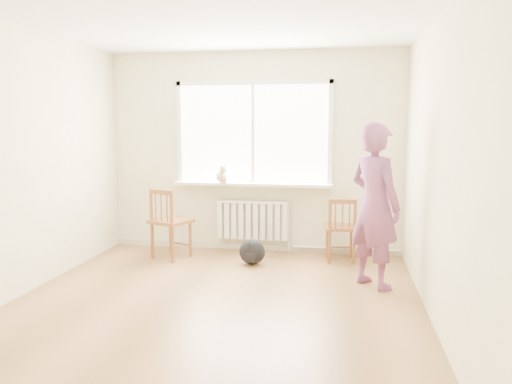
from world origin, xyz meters
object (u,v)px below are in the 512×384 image
at_px(chair_right, 341,230).
at_px(cat, 223,175).
at_px(chair_left, 168,224).
at_px(person, 375,206).
at_px(backpack, 252,252).

xyz_separation_m(chair_right, cat, (-1.58, 0.23, 0.64)).
distance_m(chair_left, person, 2.66).
xyz_separation_m(chair_left, cat, (0.61, 0.47, 0.59)).
bearing_deg(backpack, chair_right, 16.67).
relative_size(chair_left, cat, 2.38).
bearing_deg(person, backpack, 24.50).
height_order(chair_right, backpack, chair_right).
bearing_deg(cat, chair_right, -26.03).
bearing_deg(person, chair_right, -22.29).
bearing_deg(person, chair_left, 32.12).
distance_m(chair_left, cat, 0.97).
xyz_separation_m(chair_left, person, (2.54, -0.68, 0.41)).
xyz_separation_m(person, cat, (-1.93, 1.15, 0.18)).
xyz_separation_m(chair_left, backpack, (1.11, -0.09, -0.30)).
bearing_deg(person, cat, 16.36).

